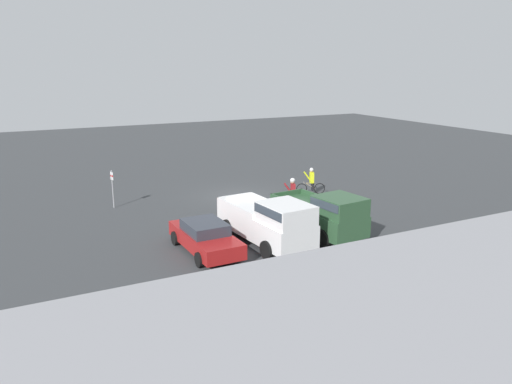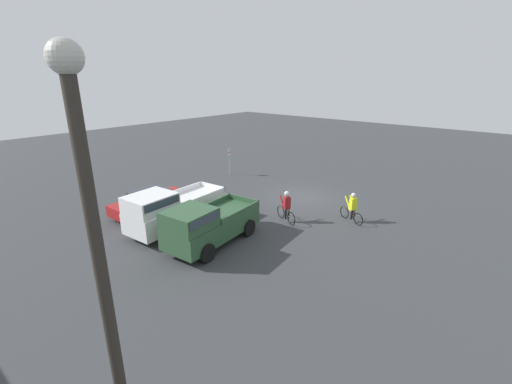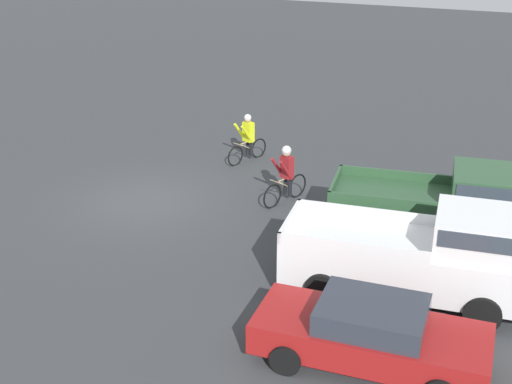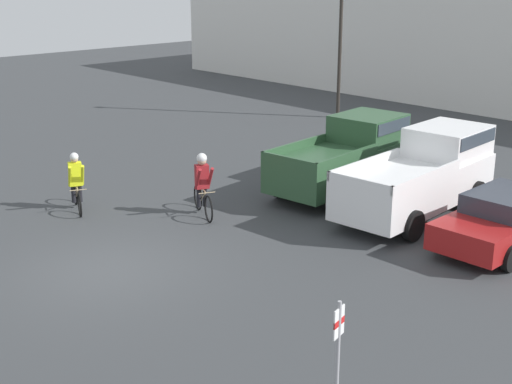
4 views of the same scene
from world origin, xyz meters
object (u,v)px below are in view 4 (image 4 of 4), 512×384
pickup_truck_1 (425,172)px  lamppost (341,13)px  cyclist_0 (202,183)px  cyclist_1 (76,181)px  fire_lane_sign (338,356)px  pickup_truck_0 (348,154)px  sedan_0 (507,218)px

pickup_truck_1 → lamppost: lamppost is taller
cyclist_0 → lamppost: (-6.22, 12.91, 3.71)m
cyclist_1 → pickup_truck_1: bearing=46.0°
fire_lane_sign → lamppost: 23.49m
cyclist_0 → fire_lane_sign: (8.93, -4.73, 0.40)m
pickup_truck_1 → cyclist_1: 9.75m
pickup_truck_0 → fire_lane_sign: pickup_truck_0 is taller
cyclist_0 → fire_lane_sign: bearing=-27.9°
pickup_truck_1 → cyclist_1: pickup_truck_1 is taller
cyclist_1 → lamppost: lamppost is taller
sedan_0 → lamppost: size_ratio=0.57×
fire_lane_sign → pickup_truck_0: bearing=129.3°
fire_lane_sign → cyclist_0: bearing=152.1°
pickup_truck_1 → lamppost: size_ratio=0.71×
pickup_truck_1 → cyclist_0: 6.17m
cyclist_0 → pickup_truck_1: bearing=49.6°
pickup_truck_0 → cyclist_1: bearing=-119.2°
sedan_0 → fire_lane_sign: (2.11, -8.80, 0.63)m
sedan_0 → lamppost: lamppost is taller
pickup_truck_0 → cyclist_1: size_ratio=3.07×
pickup_truck_0 → cyclist_1: 8.10m
cyclist_1 → fire_lane_sign: 11.96m
cyclist_0 → lamppost: 14.80m
fire_lane_sign → lamppost: lamppost is taller
cyclist_0 → cyclist_1: (-2.77, -2.32, -0.08)m
cyclist_0 → cyclist_1: 3.62m
pickup_truck_0 → cyclist_1: (-3.95, -7.07, -0.29)m
pickup_truck_1 → sedan_0: pickup_truck_1 is taller
sedan_0 → cyclist_0: 7.95m
pickup_truck_0 → pickup_truck_1: (2.81, -0.06, 0.02)m
lamppost → sedan_0: bearing=-34.1°
cyclist_1 → sedan_0: bearing=33.7°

